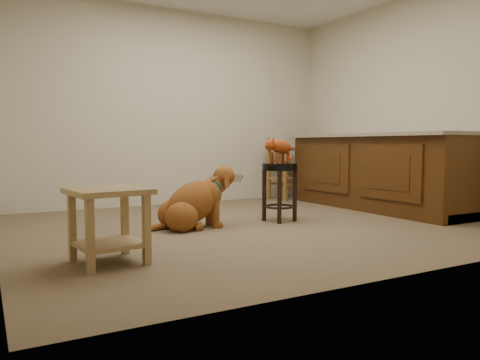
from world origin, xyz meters
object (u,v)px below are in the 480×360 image
side_table (109,214)px  tabby_kitten (279,147)px  padded_stool (280,180)px  golden_retriever (194,204)px  wood_stool (285,172)px

side_table → tabby_kitten: size_ratio=1.19×
padded_stool → tabby_kitten: size_ratio=1.32×
tabby_kitten → padded_stool: bearing=-5.7°
padded_stool → side_table: size_ratio=1.11×
padded_stool → golden_retriever: bearing=177.3°
golden_retriever → tabby_kitten: tabby_kitten is taller
golden_retriever → tabby_kitten: size_ratio=2.18×
padded_stool → golden_retriever: padded_stool is taller
padded_stool → tabby_kitten: (-0.01, -0.00, 0.34)m
wood_stool → golden_retriever: (-2.12, -1.56, -0.16)m
padded_stool → golden_retriever: 0.98m
side_table → golden_retriever: size_ratio=0.55×
side_table → golden_retriever: (1.03, 0.95, -0.10)m
wood_stool → tabby_kitten: size_ratio=1.64×
side_table → tabby_kitten: bearing=24.4°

